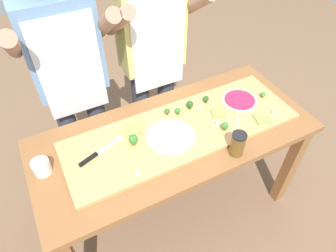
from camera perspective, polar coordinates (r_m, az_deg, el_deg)
ground_plane at (r=2.35m, az=0.99°, el=-14.75°), size 8.00×8.00×0.00m
prep_table at (r=1.80m, az=1.25°, el=-3.94°), size 1.60×0.70×0.79m
cutting_board at (r=1.72m, az=2.70°, el=-0.73°), size 1.34×0.44×0.02m
chefs_knife at (r=1.62m, az=-13.49°, el=-5.27°), size 0.27×0.11×0.02m
pizza_whole_beet_magenta at (r=1.92m, az=13.33°, el=4.72°), size 0.23×0.23×0.02m
pizza_whole_cheese_artichoke at (r=1.65m, az=0.52°, el=-1.99°), size 0.28×0.28×0.02m
pizza_slice_far_right at (r=1.84m, az=17.32°, el=1.35°), size 0.10×0.10×0.01m
pizza_slice_near_left at (r=1.81m, az=9.39°, el=2.48°), size 0.10×0.10×0.01m
pizza_slice_far_left at (r=1.71m, az=-6.67°, el=-0.51°), size 0.12×0.12×0.01m
broccoli_floret_back_right at (r=1.71m, az=10.66°, el=0.01°), size 0.04×0.04×0.05m
broccoli_floret_center_right at (r=1.81m, az=4.14°, el=4.07°), size 0.04×0.04×0.05m
broccoli_floret_front_mid at (r=1.61m, az=-6.57°, el=-2.54°), size 0.05×0.05×0.07m
broccoli_floret_front_left at (r=1.98m, az=17.46°, el=5.72°), size 0.03×0.03×0.04m
broccoli_floret_front_right at (r=1.86m, az=7.17°, el=5.09°), size 0.03×0.03×0.05m
broccoli_floret_back_left at (r=1.77m, az=1.86°, el=2.86°), size 0.03×0.03×0.05m
broccoli_floret_back_mid at (r=1.77m, az=-0.18°, el=2.79°), size 0.03×0.03×0.04m
cheese_crumble_a at (r=1.50m, az=-5.77°, el=-8.98°), size 0.02×0.02×0.02m
cheese_crumble_b at (r=1.90m, az=19.30°, el=2.45°), size 0.02×0.02×0.02m
cheese_crumble_c at (r=1.79m, az=12.98°, el=1.13°), size 0.02×0.02×0.02m
cheese_crumble_d at (r=1.75m, az=9.28°, el=0.60°), size 0.02×0.02×0.02m
cheese_crumble_e at (r=1.83m, az=5.89°, el=3.52°), size 0.02×0.02×0.02m
cheese_crumble_f at (r=1.76m, az=12.92°, el=0.12°), size 0.02×0.02×0.01m
flour_cup at (r=1.64m, az=-22.69°, el=-7.23°), size 0.09×0.09×0.08m
sauce_jar at (r=1.60m, az=12.98°, el=-3.31°), size 0.08×0.08×0.14m
cook_left at (r=1.88m, az=-17.95°, el=9.28°), size 0.54×0.39×1.67m
cook_right at (r=2.00m, az=-2.99°, el=13.80°), size 0.54×0.39×1.67m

